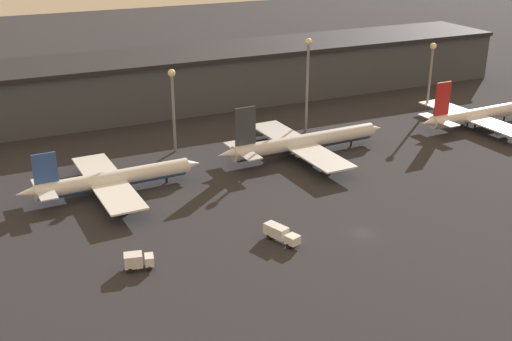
% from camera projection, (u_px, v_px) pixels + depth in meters
% --- Properties ---
extents(ground, '(600.00, 600.00, 0.00)m').
position_uv_depth(ground, '(363.00, 234.00, 116.86)').
color(ground, '#26262B').
extents(terminal_building, '(208.52, 26.35, 16.07)m').
position_uv_depth(terminal_building, '(191.00, 78.00, 191.15)').
color(terminal_building, '#3D424C').
rests_on(terminal_building, ground).
extents(airplane_1, '(38.87, 32.91, 11.02)m').
position_uv_depth(airplane_1, '(112.00, 180.00, 132.53)').
color(airplane_1, white).
rests_on(airplane_1, ground).
extents(airplane_2, '(45.48, 37.22, 14.04)m').
position_uv_depth(airplane_2, '(303.00, 142.00, 152.96)').
color(airplane_2, silver).
rests_on(airplane_2, ground).
extents(airplane_3, '(37.78, 35.21, 13.76)m').
position_uv_depth(airplane_3, '(475.00, 115.00, 173.55)').
color(airplane_3, silver).
rests_on(airplane_3, ground).
extents(service_vehicle_1, '(5.15, 3.26, 2.87)m').
position_uv_depth(service_vehicle_1, '(138.00, 261.00, 104.68)').
color(service_vehicle_1, white).
rests_on(service_vehicle_1, ground).
extents(service_vehicle_4, '(4.44, 7.60, 2.76)m').
position_uv_depth(service_vehicle_4, '(281.00, 233.00, 113.50)').
color(service_vehicle_4, white).
rests_on(service_vehicle_4, ground).
extents(lamp_post_1, '(1.80, 1.80, 20.37)m').
position_uv_depth(lamp_post_1, '(173.00, 99.00, 151.59)').
color(lamp_post_1, slate).
rests_on(lamp_post_1, ground).
extents(lamp_post_2, '(1.80, 1.80, 24.75)m').
position_uv_depth(lamp_post_2, '(308.00, 73.00, 164.93)').
color(lamp_post_2, slate).
rests_on(lamp_post_2, ground).
extents(lamp_post_3, '(1.80, 1.80, 20.25)m').
position_uv_depth(lamp_post_3, '(431.00, 68.00, 181.59)').
color(lamp_post_3, slate).
rests_on(lamp_post_3, ground).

